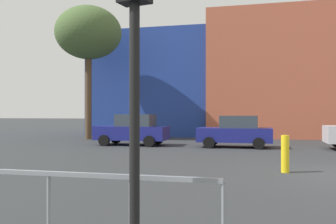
# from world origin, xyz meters

# --- Properties ---
(building_backdrop) EXTENTS (37.61, 12.03, 11.31)m
(building_backdrop) POSITION_xyz_m (2.88, 20.79, 4.47)
(building_backdrop) COLOR #B2563D
(building_backdrop) RESTS_ON ground_plane
(parked_car_0) EXTENTS (3.98, 1.96, 1.73)m
(parked_car_0) POSITION_xyz_m (-9.41, 8.11, 0.86)
(parked_car_0) COLOR navy
(parked_car_0) RESTS_ON ground_plane
(parked_car_1) EXTENTS (3.83, 1.88, 1.66)m
(parked_car_1) POSITION_xyz_m (-3.74, 8.11, 0.83)
(parked_car_1) COLOR navy
(parked_car_1) RESTS_ON ground_plane
(traffic_light_near_left) EXTENTS (0.40, 0.39, 3.97)m
(traffic_light_near_left) POSITION_xyz_m (-3.92, -7.72, 2.92)
(traffic_light_near_left) COLOR black
(traffic_light_near_left) RESTS_ON ground_plane
(bare_tree_0) EXTENTS (4.54, 4.54, 9.14)m
(bare_tree_0) POSITION_xyz_m (-13.96, 11.96, 7.26)
(bare_tree_0) COLOR brown
(bare_tree_0) RESTS_ON ground_plane
(bollard_yellow_0) EXTENTS (0.24, 0.24, 1.13)m
(bollard_yellow_0) POSITION_xyz_m (-1.77, 0.09, 0.56)
(bollard_yellow_0) COLOR yellow
(bollard_yellow_0) RESTS_ON ground_plane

